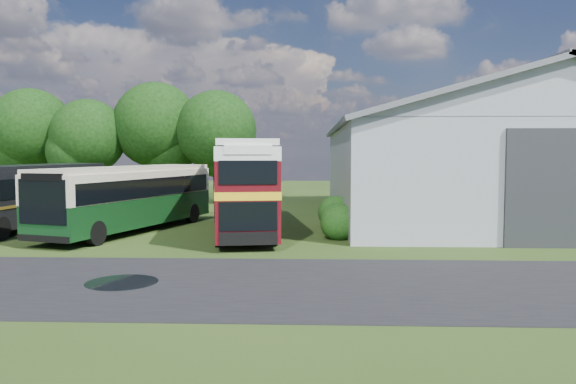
{
  "coord_description": "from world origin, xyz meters",
  "views": [
    {
      "loc": [
        4.24,
        -19.73,
        3.98
      ],
      "look_at": [
        3.18,
        8.0,
        2.04
      ],
      "focal_mm": 35.0,
      "sensor_mm": 36.0,
      "label": 1
    }
  ],
  "objects_px": {
    "storage_shed": "(481,150)",
    "bus_maroon_double": "(242,188)",
    "bus_dark_single": "(30,194)",
    "bus_green_single": "(130,197)"
  },
  "relations": [
    {
      "from": "storage_shed",
      "to": "bus_maroon_double",
      "type": "height_order",
      "value": "storage_shed"
    },
    {
      "from": "bus_dark_single",
      "to": "bus_maroon_double",
      "type": "bearing_deg",
      "value": -3.99
    },
    {
      "from": "storage_shed",
      "to": "bus_dark_single",
      "type": "distance_m",
      "value": 26.53
    },
    {
      "from": "storage_shed",
      "to": "bus_dark_single",
      "type": "bearing_deg",
      "value": -165.52
    },
    {
      "from": "bus_green_single",
      "to": "bus_dark_single",
      "type": "relative_size",
      "value": 0.99
    },
    {
      "from": "storage_shed",
      "to": "bus_dark_single",
      "type": "relative_size",
      "value": 2.01
    },
    {
      "from": "bus_green_single",
      "to": "bus_dark_single",
      "type": "height_order",
      "value": "bus_dark_single"
    },
    {
      "from": "storage_shed",
      "to": "bus_maroon_double",
      "type": "relative_size",
      "value": 2.28
    },
    {
      "from": "storage_shed",
      "to": "bus_maroon_double",
      "type": "xyz_separation_m",
      "value": [
        -14.04,
        -8.53,
        -1.89
      ]
    },
    {
      "from": "bus_maroon_double",
      "to": "bus_dark_single",
      "type": "distance_m",
      "value": 11.71
    }
  ]
}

